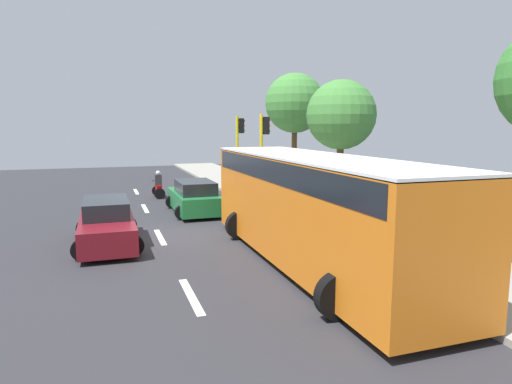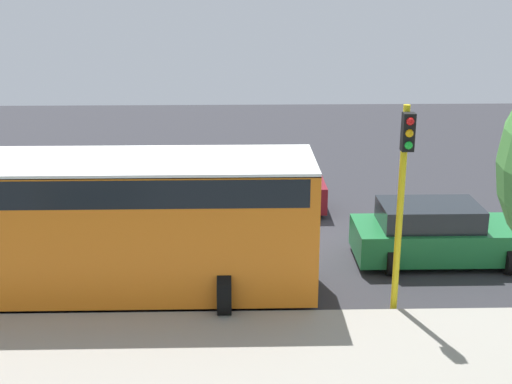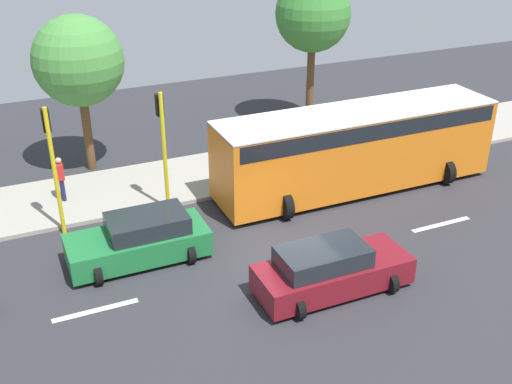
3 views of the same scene
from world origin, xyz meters
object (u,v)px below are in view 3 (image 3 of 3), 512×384
(traffic_light_corner, at_px, (51,153))
(street_tree_south, at_px, (313,15))
(pedestrian_by_tree, at_px, (61,177))
(traffic_light_midblock, at_px, (163,136))
(city_bus, at_px, (356,144))
(car_maroon, at_px, (331,270))
(car_green, at_px, (140,240))
(street_tree_center, at_px, (78,62))

(traffic_light_corner, height_order, street_tree_south, street_tree_south)
(pedestrian_by_tree, height_order, traffic_light_midblock, traffic_light_midblock)
(city_bus, distance_m, traffic_light_corner, 10.98)
(car_maroon, bearing_deg, city_bus, -37.37)
(car_green, bearing_deg, street_tree_south, -50.91)
(traffic_light_corner, bearing_deg, car_maroon, -135.05)
(car_maroon, relative_size, city_bus, 0.42)
(pedestrian_by_tree, bearing_deg, street_tree_center, -29.29)
(pedestrian_by_tree, relative_size, traffic_light_corner, 0.38)
(city_bus, distance_m, street_tree_south, 7.92)
(pedestrian_by_tree, relative_size, traffic_light_midblock, 0.38)
(traffic_light_midblock, bearing_deg, car_green, 148.77)
(pedestrian_by_tree, xyz_separation_m, traffic_light_corner, (-2.14, 0.34, 1.87))
(traffic_light_corner, relative_size, street_tree_center, 0.71)
(street_tree_south, height_order, street_tree_center, street_tree_south)
(pedestrian_by_tree, bearing_deg, car_green, -161.08)
(street_tree_center, bearing_deg, car_maroon, -157.42)
(car_maroon, height_order, city_bus, city_bus)
(city_bus, bearing_deg, car_maroon, 142.63)
(car_green, relative_size, traffic_light_midblock, 0.97)
(city_bus, relative_size, traffic_light_midblock, 2.44)
(car_maroon, xyz_separation_m, street_tree_south, (12.48, -5.97, 4.55))
(car_green, relative_size, city_bus, 0.40)
(car_green, relative_size, pedestrian_by_tree, 2.59)
(car_green, xyz_separation_m, traffic_light_midblock, (2.77, -1.68, 2.22))
(pedestrian_by_tree, bearing_deg, street_tree_south, -73.23)
(city_bus, distance_m, street_tree_center, 11.13)
(car_maroon, height_order, street_tree_center, street_tree_center)
(car_maroon, xyz_separation_m, pedestrian_by_tree, (8.78, 6.30, 0.35))
(car_green, xyz_separation_m, car_maroon, (-3.88, -4.62, -0.00))
(car_green, height_order, car_maroon, same)
(pedestrian_by_tree, relative_size, street_tree_south, 0.24)
(traffic_light_midblock, bearing_deg, car_maroon, -156.14)
(car_maroon, bearing_deg, car_green, 49.95)
(car_green, bearing_deg, traffic_light_corner, 36.12)
(city_bus, relative_size, pedestrian_by_tree, 6.51)
(car_green, relative_size, car_maroon, 0.95)
(car_green, height_order, street_tree_center, street_tree_center)
(car_maroon, xyz_separation_m, traffic_light_corner, (6.65, 6.64, 2.22))
(city_bus, xyz_separation_m, pedestrian_by_tree, (3.23, 10.54, -0.79))
(traffic_light_midblock, bearing_deg, pedestrian_by_tree, 57.53)
(car_maroon, height_order, traffic_light_corner, traffic_light_corner)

